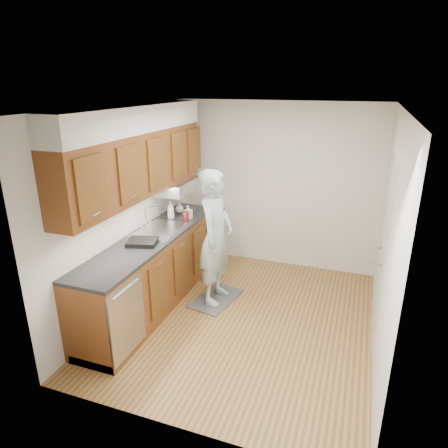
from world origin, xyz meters
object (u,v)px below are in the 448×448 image
soap_bottle_c (180,207)px  steel_can (185,215)px  soap_bottle_b (188,212)px  soda_can (186,216)px  soap_bottle_a (171,210)px  dish_rack (142,242)px  person (216,229)px

soap_bottle_c → steel_can: size_ratio=1.34×
soap_bottle_b → soda_can: size_ratio=1.47×
soap_bottle_a → soap_bottle_b: bearing=17.9°
soda_can → dish_rack: soda_can is taller
person → soap_bottle_a: (-0.80, 0.34, 0.07)m
person → soap_bottle_b: size_ratio=10.12×
soap_bottle_c → steel_can: 0.29m
steel_can → dish_rack: (-0.08, -1.02, -0.03)m
soap_bottle_a → dish_rack: size_ratio=0.78×
steel_can → dish_rack: bearing=-94.3°
soap_bottle_b → soda_can: 0.09m
soap_bottle_a → person: bearing=-23.1°
soap_bottle_b → dish_rack: size_ratio=0.58×
soap_bottle_c → soda_can: soap_bottle_c is taller
soap_bottle_b → soap_bottle_c: 0.32m
person → dish_rack: size_ratio=5.92×
soap_bottle_b → steel_can: 0.07m
person → soap_bottle_b: (-0.57, 0.42, 0.03)m
person → soap_bottle_c: 1.02m
soap_bottle_b → steel_can: bearing=-171.8°
soap_bottle_b → person: bearing=-36.3°
soap_bottle_b → soap_bottle_c: (-0.24, 0.22, -0.02)m
soap_bottle_b → soap_bottle_c: soap_bottle_b is taller
steel_can → dish_rack: 1.02m
soap_bottle_a → dish_rack: soap_bottle_a is taller
person → soap_bottle_a: person is taller
soap_bottle_a → steel_can: size_ratio=2.27×
steel_can → dish_rack: steel_can is taller
soap_bottle_b → dish_rack: 1.04m
soda_can → dish_rack: 0.95m
person → steel_can: person is taller
soap_bottle_a → soap_bottle_b: soap_bottle_a is taller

